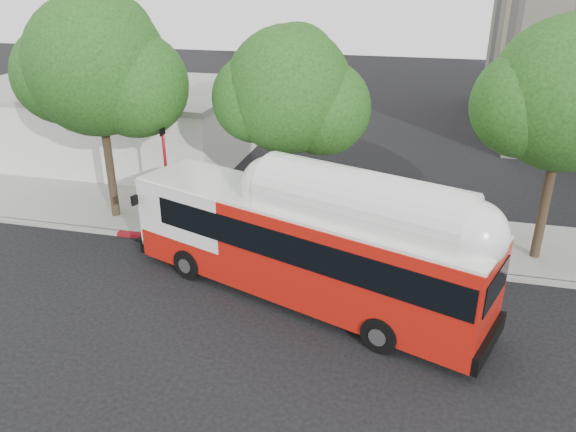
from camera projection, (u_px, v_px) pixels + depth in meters
name	position (u px, v px, depth m)	size (l,w,h in m)	color
ground	(275.00, 308.00, 18.90)	(120.00, 120.00, 0.00)	black
sidewalk	(313.00, 227.00, 24.64)	(60.00, 5.00, 0.15)	gray
curb_strip	(300.00, 254.00, 22.33)	(60.00, 0.30, 0.15)	gray
red_curb_segment	(229.00, 246.00, 22.99)	(10.00, 0.32, 0.16)	maroon
street_tree_left	(108.00, 71.00, 23.01)	(6.67, 5.80, 9.74)	#2D2116
street_tree_mid	(299.00, 96.00, 22.01)	(5.75, 5.00, 8.62)	#2D2116
low_commercial_bldg	(109.00, 120.00, 33.51)	(16.20, 10.20, 4.25)	silver
transit_bus	(304.00, 248.00, 18.82)	(13.62, 6.94, 4.03)	#B8150C
signal_pole	(167.00, 181.00, 23.40)	(0.13, 0.44, 4.60)	#A9121E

